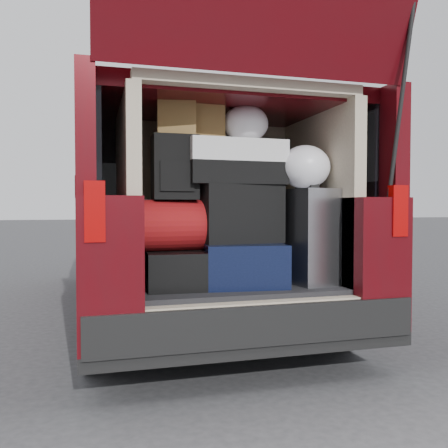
{
  "coord_description": "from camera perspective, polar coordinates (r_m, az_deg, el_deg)",
  "views": [
    {
      "loc": [
        -0.87,
        -2.74,
        1.04
      ],
      "look_at": [
        -0.05,
        0.2,
        0.93
      ],
      "focal_mm": 38.0,
      "sensor_mm": 36.0,
      "label": 1
    }
  ],
  "objects": [
    {
      "name": "grocery_sack_lower",
      "position": [
        3.0,
        -5.71,
        12.45
      ],
      "size": [
        0.26,
        0.22,
        0.21
      ],
      "primitive_type": "cube",
      "rotation": [
        0.0,
        0.0,
        -0.16
      ],
      "color": "brown",
      "rests_on": "backpack"
    },
    {
      "name": "silver_roller",
      "position": [
        3.12,
        9.9,
        -1.45
      ],
      "size": [
        0.31,
        0.44,
        0.61
      ],
      "primitive_type": "cube",
      "rotation": [
        0.0,
        0.0,
        0.15
      ],
      "color": "silver",
      "rests_on": "load_floor"
    },
    {
      "name": "navy_hardshell",
      "position": [
        3.06,
        1.98,
        -4.7
      ],
      "size": [
        0.56,
        0.66,
        0.26
      ],
      "primitive_type": "cube",
      "rotation": [
        0.0,
        0.0,
        -0.11
      ],
      "color": "black",
      "rests_on": "load_floor"
    },
    {
      "name": "black_hardshell",
      "position": [
        2.99,
        -5.45,
        -5.28
      ],
      "size": [
        0.44,
        0.58,
        0.22
      ],
      "primitive_type": "cube",
      "rotation": [
        0.0,
        0.0,
        -0.06
      ],
      "color": "black",
      "rests_on": "load_floor"
    },
    {
      "name": "black_soft_case",
      "position": [
        3.04,
        1.77,
        1.24
      ],
      "size": [
        0.54,
        0.36,
        0.37
      ],
      "primitive_type": "cube",
      "rotation": [
        0.0,
        0.0,
        0.1
      ],
      "color": "black",
      "rests_on": "navy_hardshell"
    },
    {
      "name": "red_duffel",
      "position": [
        2.94,
        -5.68,
        -0.14
      ],
      "size": [
        0.51,
        0.36,
        0.31
      ],
      "primitive_type": "cube",
      "rotation": [
        0.0,
        0.0,
        0.1
      ],
      "color": "maroon",
      "rests_on": "black_hardshell"
    },
    {
      "name": "twotone_duffel",
      "position": [
        3.05,
        1.22,
        7.36
      ],
      "size": [
        0.64,
        0.35,
        0.28
      ],
      "primitive_type": "cube",
      "rotation": [
        0.0,
        0.0,
        0.04
      ],
      "color": "white",
      "rests_on": "black_soft_case"
    },
    {
      "name": "plastic_bag_right",
      "position": [
        3.1,
        9.73,
        6.75
      ],
      "size": [
        0.34,
        0.32,
        0.28
      ],
      "primitive_type": "ellipsoid",
      "rotation": [
        0.0,
        0.0,
        -0.05
      ],
      "color": "white",
      "rests_on": "silver_roller"
    },
    {
      "name": "ground",
      "position": [
        3.05,
        2.08,
        -17.91
      ],
      "size": [
        80.0,
        80.0,
        0.0
      ],
      "primitive_type": "plane",
      "color": "#313134",
      "rests_on": "ground"
    },
    {
      "name": "load_floor",
      "position": [
        3.23,
        0.57,
        -11.71
      ],
      "size": [
        1.24,
        1.05,
        0.55
      ],
      "primitive_type": "cube",
      "color": "black",
      "rests_on": "ground"
    },
    {
      "name": "minivan",
      "position": [
        4.68,
        -4.83,
        0.41
      ],
      "size": [
        1.9,
        5.35,
        2.77
      ],
      "color": "black",
      "rests_on": "ground"
    },
    {
      "name": "backpack",
      "position": [
        2.93,
        -5.94,
        6.77
      ],
      "size": [
        0.28,
        0.17,
        0.39
      ],
      "primitive_type": "cube",
      "rotation": [
        0.0,
        0.0,
        0.02
      ],
      "color": "black",
      "rests_on": "red_duffel"
    },
    {
      "name": "grocery_sack_upper",
      "position": [
        3.09,
        -2.35,
        11.97
      ],
      "size": [
        0.23,
        0.19,
        0.22
      ],
      "primitive_type": "cube",
      "rotation": [
        0.0,
        0.0,
        0.04
      ],
      "color": "brown",
      "rests_on": "twotone_duffel"
    },
    {
      "name": "plastic_bag_center",
      "position": [
        3.15,
        2.61,
        11.96
      ],
      "size": [
        0.33,
        0.31,
        0.24
      ],
      "primitive_type": "ellipsoid",
      "rotation": [
        0.0,
        0.0,
        -0.12
      ],
      "color": "white",
      "rests_on": "twotone_duffel"
    }
  ]
}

